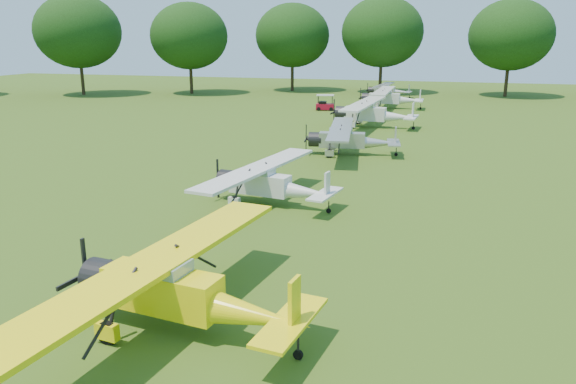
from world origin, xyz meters
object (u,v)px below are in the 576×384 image
Objects in this scene: aircraft_4 at (349,138)px; aircraft_5 at (372,112)px; aircraft_3 at (269,181)px; golf_cart at (325,105)px; aircraft_6 at (389,97)px; aircraft_7 at (388,89)px; aircraft_2 at (178,287)px.

aircraft_4 is 12.11m from aircraft_5.
aircraft_3 is 35.15m from golf_cart.
aircraft_4 is 0.86× the size of aircraft_5.
aircraft_5 reaches higher than aircraft_6.
aircraft_5 is 25.08m from aircraft_7.
aircraft_5 is (0.03, 36.20, 0.08)m from aircraft_2.
aircraft_7 is at bearing 61.16° from golf_cart.
aircraft_5 is (-0.21, 12.11, 0.19)m from aircraft_4.
aircraft_4 is 1.10× the size of aircraft_7.
aircraft_5 reaches higher than aircraft_4.
aircraft_2 is at bearing -84.31° from aircraft_7.
aircraft_5 is at bearing 82.78° from aircraft_4.
aircraft_3 is 24.52m from aircraft_5.
aircraft_7 is at bearing 96.89° from aircraft_5.
aircraft_4 is 37.18m from aircraft_7.
aircraft_7 is (-1.61, 37.15, -0.10)m from aircraft_4.
aircraft_6 is 11.37m from aircraft_7.
aircraft_2 is 5.28× the size of golf_cart.
aircraft_4 is 4.81× the size of golf_cart.
aircraft_7 is (-1.40, 25.04, -0.29)m from aircraft_5.
aircraft_2 reaches higher than golf_cart.
golf_cart is at bearing 125.39° from aircraft_5.
aircraft_5 reaches higher than aircraft_7.
aircraft_7 is 4.38× the size of golf_cart.
aircraft_2 is at bearing -86.36° from aircraft_5.
aircraft_2 is 49.95m from aircraft_6.
aircraft_6 reaches higher than aircraft_2.
aircraft_5 is 1.28× the size of aircraft_7.
aircraft_6 is (1.37, 38.23, 0.14)m from aircraft_3.
aircraft_2 is 11.80m from aircraft_3.
aircraft_2 reaches higher than aircraft_4.
aircraft_5 reaches higher than aircraft_3.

